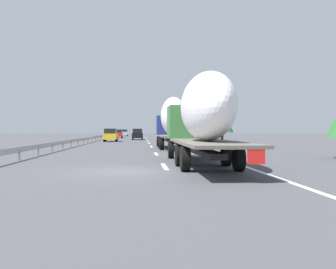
{
  "coord_description": "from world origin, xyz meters",
  "views": [
    {
      "loc": [
        -15.98,
        -0.68,
        1.69
      ],
      "look_at": [
        14.02,
        -2.81,
        1.33
      ],
      "focal_mm": 42.05,
      "sensor_mm": 36.0,
      "label": 1
    }
  ],
  "objects_px": {
    "car_black_suv": "(137,134)",
    "car_red_compact": "(118,134)",
    "truck_trailing": "(202,115)",
    "car_yellow_coupe": "(111,135)",
    "car_silver_hatch": "(124,133)",
    "truck_lead": "(172,120)",
    "road_sign": "(186,126)"
  },
  "relations": [
    {
      "from": "truck_trailing",
      "to": "car_yellow_coupe",
      "type": "bearing_deg",
      "value": 10.48
    },
    {
      "from": "car_red_compact",
      "to": "car_black_suv",
      "type": "height_order",
      "value": "car_black_suv"
    },
    {
      "from": "car_red_compact",
      "to": "car_silver_hatch",
      "type": "relative_size",
      "value": 1.0
    },
    {
      "from": "car_black_suv",
      "to": "car_red_compact",
      "type": "bearing_deg",
      "value": 15.57
    },
    {
      "from": "car_red_compact",
      "to": "car_black_suv",
      "type": "distance_m",
      "value": 15.17
    },
    {
      "from": "truck_lead",
      "to": "car_silver_hatch",
      "type": "distance_m",
      "value": 72.57
    },
    {
      "from": "truck_lead",
      "to": "car_silver_hatch",
      "type": "relative_size",
      "value": 2.98
    },
    {
      "from": "car_silver_hatch",
      "to": "car_black_suv",
      "type": "bearing_deg",
      "value": -174.57
    },
    {
      "from": "truck_trailing",
      "to": "car_yellow_coupe",
      "type": "xyz_separation_m",
      "value": [
        38.82,
        7.18,
        -1.45
      ]
    },
    {
      "from": "truck_lead",
      "to": "car_red_compact",
      "type": "height_order",
      "value": "truck_lead"
    },
    {
      "from": "truck_lead",
      "to": "road_sign",
      "type": "relative_size",
      "value": 3.83
    },
    {
      "from": "truck_lead",
      "to": "truck_trailing",
      "type": "relative_size",
      "value": 0.88
    },
    {
      "from": "car_silver_hatch",
      "to": "road_sign",
      "type": "bearing_deg",
      "value": -169.66
    },
    {
      "from": "truck_lead",
      "to": "truck_trailing",
      "type": "bearing_deg",
      "value": -180.0
    },
    {
      "from": "truck_lead",
      "to": "road_sign",
      "type": "height_order",
      "value": "truck_lead"
    },
    {
      "from": "truck_trailing",
      "to": "car_black_suv",
      "type": "height_order",
      "value": "truck_trailing"
    },
    {
      "from": "car_black_suv",
      "to": "truck_trailing",
      "type": "bearing_deg",
      "value": -176.01
    },
    {
      "from": "car_yellow_coupe",
      "to": "truck_lead",
      "type": "bearing_deg",
      "value": -161.62
    },
    {
      "from": "truck_lead",
      "to": "car_yellow_coupe",
      "type": "distance_m",
      "value": 22.83
    },
    {
      "from": "truck_trailing",
      "to": "car_black_suv",
      "type": "relative_size",
      "value": 2.92
    },
    {
      "from": "car_yellow_coupe",
      "to": "car_silver_hatch",
      "type": "bearing_deg",
      "value": 0.1
    },
    {
      "from": "truck_trailing",
      "to": "road_sign",
      "type": "distance_m",
      "value": 32.73
    },
    {
      "from": "car_black_suv",
      "to": "car_silver_hatch",
      "type": "xyz_separation_m",
      "value": [
        40.95,
        3.89,
        -0.04
      ]
    },
    {
      "from": "car_yellow_coupe",
      "to": "car_black_suv",
      "type": "bearing_deg",
      "value": -21.59
    },
    {
      "from": "car_yellow_coupe",
      "to": "road_sign",
      "type": "xyz_separation_m",
      "value": [
        -6.24,
        -10.28,
        1.27
      ]
    },
    {
      "from": "truck_trailing",
      "to": "car_black_suv",
      "type": "distance_m",
      "value": 48.58
    },
    {
      "from": "car_red_compact",
      "to": "car_silver_hatch",
      "type": "height_order",
      "value": "car_silver_hatch"
    },
    {
      "from": "truck_lead",
      "to": "road_sign",
      "type": "bearing_deg",
      "value": -11.4
    },
    {
      "from": "truck_lead",
      "to": "car_yellow_coupe",
      "type": "relative_size",
      "value": 2.81
    },
    {
      "from": "car_yellow_coupe",
      "to": "car_silver_hatch",
      "type": "xyz_separation_m",
      "value": [
        50.57,
        0.09,
        -0.03
      ]
    },
    {
      "from": "car_yellow_coupe",
      "to": "truck_trailing",
      "type": "bearing_deg",
      "value": -169.52
    },
    {
      "from": "car_red_compact",
      "to": "car_silver_hatch",
      "type": "distance_m",
      "value": 26.34
    }
  ]
}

